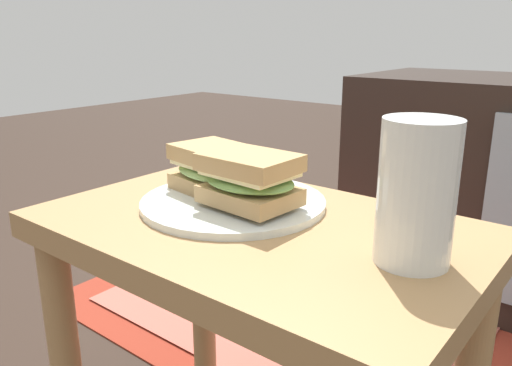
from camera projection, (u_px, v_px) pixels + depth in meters
name	position (u px, v px, depth m)	size (l,w,h in m)	color
side_table	(256.00, 285.00, 0.67)	(0.56, 0.36, 0.46)	#A37A4C
area_rug	(302.00, 301.00, 1.35)	(1.10, 0.85, 0.01)	maroon
plate	(233.00, 202.00, 0.70)	(0.25, 0.25, 0.01)	silver
sandwich_front	(218.00, 169.00, 0.73)	(0.15, 0.11, 0.07)	tan
sandwich_back	(250.00, 179.00, 0.66)	(0.13, 0.11, 0.07)	tan
beer_glass	(416.00, 196.00, 0.51)	(0.08, 0.08, 0.15)	silver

